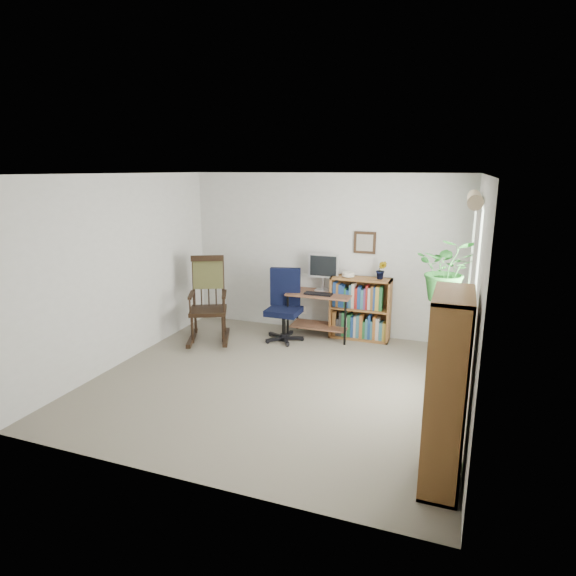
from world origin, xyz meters
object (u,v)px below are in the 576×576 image
at_px(office_chair, 284,306).
at_px(low_bookshelf, 360,309).
at_px(rocking_chair, 208,299).
at_px(tall_bookshelf, 446,391).
at_px(desk, 320,315).

height_order(office_chair, low_bookshelf, office_chair).
distance_m(rocking_chair, tall_bookshelf, 4.05).
xyz_separation_m(desk, office_chair, (-0.45, -0.35, 0.19)).
relative_size(rocking_chair, tall_bookshelf, 0.80).
distance_m(office_chair, tall_bookshelf, 3.52).
relative_size(office_chair, low_bookshelf, 1.15).
bearing_deg(rocking_chair, office_chair, -5.10).
height_order(desk, rocking_chair, rocking_chair).
bearing_deg(rocking_chair, tall_bookshelf, -58.88).
bearing_deg(rocking_chair, low_bookshelf, -2.69).
xyz_separation_m(office_chair, rocking_chair, (-1.03, -0.37, 0.09)).
height_order(office_chair, rocking_chair, rocking_chair).
bearing_deg(office_chair, tall_bookshelf, -62.41).
relative_size(desk, tall_bookshelf, 0.60).
bearing_deg(desk, tall_bookshelf, -57.68).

